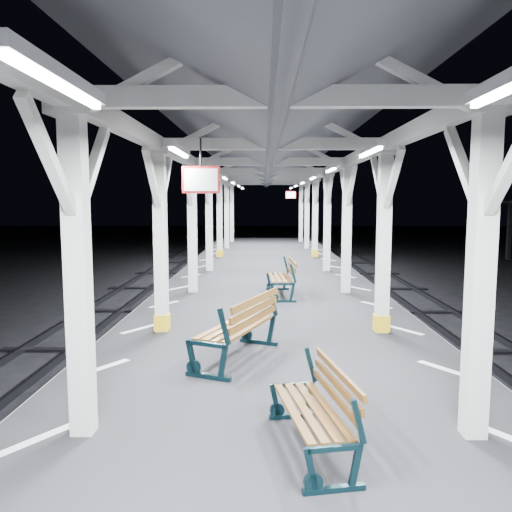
{
  "coord_description": "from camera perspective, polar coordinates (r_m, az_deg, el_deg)",
  "views": [
    {
      "loc": [
        -0.14,
        -6.9,
        3.4
      ],
      "look_at": [
        -0.31,
        3.81,
        2.2
      ],
      "focal_mm": 35.0,
      "sensor_mm": 36.0,
      "label": 1
    }
  ],
  "objects": [
    {
      "name": "hazard_stripes_left",
      "position": [
        7.66,
        -17.07,
        -12.11
      ],
      "size": [
        1.0,
        48.0,
        0.01
      ],
      "primitive_type": "cube",
      "color": "silver",
      "rests_on": "platform"
    },
    {
      "name": "bench_far",
      "position": [
        12.54,
        3.24,
        -2.36
      ],
      "size": [
        0.73,
        1.74,
        0.93
      ],
      "rotation": [
        0.0,
        0.0,
        0.06
      ],
      "color": "black",
      "rests_on": "platform"
    },
    {
      "name": "bench_near",
      "position": [
        5.03,
        7.28,
        -16.72
      ],
      "size": [
        0.81,
        1.56,
        0.8
      ],
      "rotation": [
        0.0,
        0.0,
        0.18
      ],
      "color": "black",
      "rests_on": "platform"
    },
    {
      "name": "hazard_stripes_right",
      "position": [
        7.75,
        20.85,
        -12.03
      ],
      "size": [
        1.0,
        48.0,
        0.01
      ],
      "primitive_type": "cube",
      "color": "silver",
      "rests_on": "platform"
    },
    {
      "name": "ground",
      "position": [
        7.7,
        1.98,
        -19.82
      ],
      "size": [
        120.0,
        120.0,
        0.0
      ],
      "primitive_type": "plane",
      "color": "black",
      "rests_on": "ground"
    },
    {
      "name": "platform",
      "position": [
        7.49,
        1.99,
        -16.38
      ],
      "size": [
        6.0,
        50.0,
        1.0
      ],
      "primitive_type": "cube",
      "color": "black",
      "rests_on": "ground"
    },
    {
      "name": "bench_mid",
      "position": [
        7.52,
        -1.56,
        -7.97
      ],
      "size": [
        1.31,
        1.97,
        1.0
      ],
      "rotation": [
        0.0,
        0.0,
        -0.38
      ],
      "color": "black",
      "rests_on": "platform"
    },
    {
      "name": "canopy",
      "position": [
        6.98,
        2.13,
        16.0
      ],
      "size": [
        5.4,
        49.0,
        4.65
      ],
      "color": "silver",
      "rests_on": "platform"
    }
  ]
}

